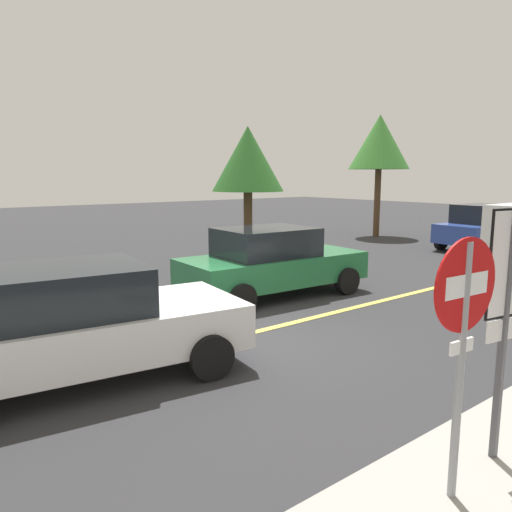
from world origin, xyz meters
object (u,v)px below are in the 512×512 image
at_px(speed_limit_sign, 507,292).
at_px(car_blue_approaching, 485,227).
at_px(stop_sign, 463,330).
at_px(car_white_behind_van, 75,323).
at_px(tree_left_verge, 248,160).
at_px(car_green_far_lane, 271,262).
at_px(tree_centre_verge, 379,143).

distance_m(speed_limit_sign, car_blue_approaching, 15.68).
bearing_deg(stop_sign, car_blue_approaching, 26.58).
distance_m(car_white_behind_van, tree_left_verge, 8.98).
height_order(car_green_far_lane, tree_left_verge, tree_left_verge).
height_order(stop_sign, car_blue_approaching, stop_sign).
bearing_deg(stop_sign, car_white_behind_van, 108.25).
relative_size(stop_sign, speed_limit_sign, 0.93).
relative_size(speed_limit_sign, car_white_behind_van, 0.54).
bearing_deg(car_green_far_lane, car_blue_approaching, 3.27).
relative_size(car_blue_approaching, tree_left_verge, 1.02).
bearing_deg(car_blue_approaching, stop_sign, -153.42).
xyz_separation_m(car_green_far_lane, tree_centre_verge, (11.05, 5.70, 3.41)).
xyz_separation_m(speed_limit_sign, tree_centre_verge, (13.85, 12.36, 2.46)).
bearing_deg(stop_sign, car_green_far_lane, 61.51).
height_order(stop_sign, speed_limit_sign, speed_limit_sign).
xyz_separation_m(stop_sign, car_white_behind_van, (-1.55, 4.69, -0.79)).
height_order(speed_limit_sign, car_green_far_lane, speed_limit_sign).
relative_size(tree_left_verge, tree_centre_verge, 0.77).
xyz_separation_m(car_white_behind_van, car_blue_approaching, (16.26, 2.67, 0.04)).
distance_m(stop_sign, car_blue_approaching, 16.47).
relative_size(car_green_far_lane, tree_left_verge, 1.07).
relative_size(stop_sign, car_white_behind_van, 0.50).
xyz_separation_m(tree_left_verge, tree_centre_verge, (9.34, 2.55, 0.99)).
height_order(car_green_far_lane, car_white_behind_van, car_green_far_lane).
relative_size(speed_limit_sign, car_blue_approaching, 0.58).
distance_m(speed_limit_sign, car_green_far_lane, 7.28).
bearing_deg(car_white_behind_van, tree_left_verge, 36.95).
bearing_deg(tree_centre_verge, car_blue_approaching, -89.87).
bearing_deg(car_white_behind_van, car_green_far_lane, 21.43).
bearing_deg(tree_left_verge, car_blue_approaching, -15.11).
bearing_deg(car_green_far_lane, tree_centre_verge, 27.31).
bearing_deg(car_blue_approaching, tree_centre_verge, 90.13).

